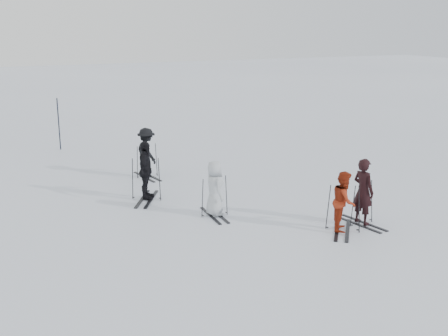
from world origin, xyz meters
The scene contains 12 objects.
ground centered at (0.00, 0.00, 0.00)m, with size 120.00×120.00×0.00m, color silver.
skier_near_dark centered at (2.47, -2.46, 0.89)m, with size 0.65×0.43×1.78m, color black.
skier_red centered at (1.72, -2.65, 0.78)m, with size 0.76×0.59×1.55m, color maroon.
skier_grey centered at (-0.84, -0.20, 0.77)m, with size 0.75×0.49×1.54m, color #B1B6BB.
skier_uphill_left centered at (-2.14, 2.00, 0.88)m, with size 1.04×0.43×1.77m, color black.
skier_uphill_far centered at (-1.35, 4.50, 0.85)m, with size 1.10×0.63×1.70m, color black.
skis_near_dark centered at (2.47, -2.46, 0.60)m, with size 0.86×1.63×1.19m, color black, non-canonical shape.
skis_red centered at (1.72, -2.65, 0.63)m, with size 0.92×1.74×1.27m, color black, non-canonical shape.
skis_grey centered at (-0.84, -0.20, 0.58)m, with size 0.84×1.58×1.15m, color black, non-canonical shape.
skis_uphill_left centered at (-2.14, 2.00, 0.67)m, with size 0.98×1.84×1.34m, color black, non-canonical shape.
skis_uphill_far centered at (-1.35, 4.50, 0.59)m, with size 0.86×1.62×1.18m, color black, non-canonical shape.
piste_marker centered at (-3.44, 10.25, 1.09)m, with size 0.05×0.05×2.19m, color black.
Camera 1 is at (-6.75, -13.84, 5.24)m, focal length 45.00 mm.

